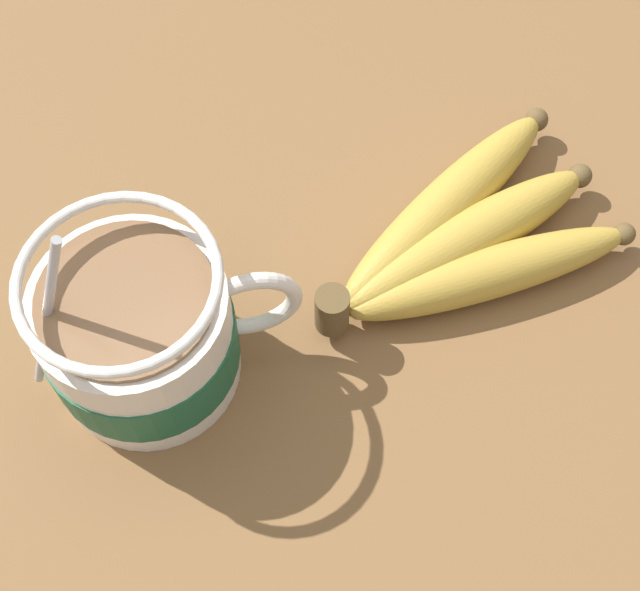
{
  "coord_description": "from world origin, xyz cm",
  "views": [
    {
      "loc": [
        -3.39,
        -25.9,
        50.46
      ],
      "look_at": [
        1.83,
        -3.28,
        7.72
      ],
      "focal_mm": 50.0,
      "sensor_mm": 36.0,
      "label": 1
    }
  ],
  "objects": [
    {
      "name": "banana_bunch",
      "position": [
        11.66,
        0.19,
        4.81
      ],
      "size": [
        20.36,
        14.01,
        4.12
      ],
      "color": "brown",
      "rests_on": "table"
    },
    {
      "name": "table",
      "position": [
        0.0,
        0.0,
        1.56
      ],
      "size": [
        99.96,
        99.96,
        3.13
      ],
      "color": "brown",
      "rests_on": "ground"
    },
    {
      "name": "coffee_mug",
      "position": [
        -8.02,
        -3.24,
        7.48
      ],
      "size": [
        15.38,
        10.5,
        14.55
      ],
      "color": "white",
      "rests_on": "table"
    }
  ]
}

